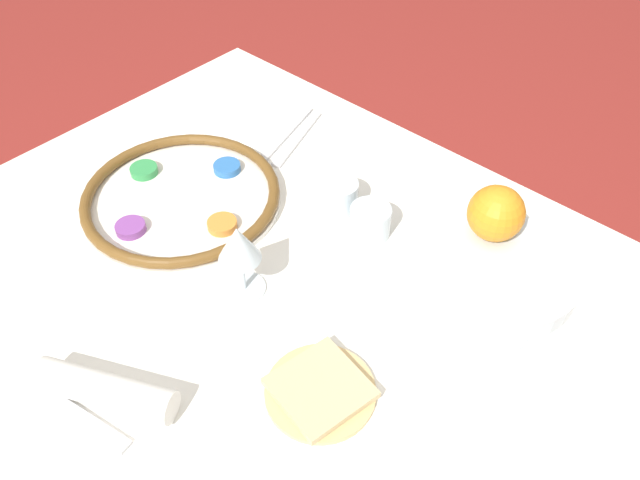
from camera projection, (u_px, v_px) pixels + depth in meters
name	position (u px, v px, depth m)	size (l,w,h in m)	color
ground_plane	(290.00, 479.00, 1.50)	(8.00, 8.00, 0.00)	maroon
dining_table	(284.00, 402.00, 1.25)	(1.24, 0.98, 0.71)	white
seder_plate	(181.00, 197.00, 1.13)	(0.36, 0.36, 0.03)	silver
wine_glass	(239.00, 247.00, 0.92)	(0.07, 0.07, 0.13)	silver
fruit_stand	(498.00, 277.00, 0.87)	(0.22, 0.22, 0.13)	silver
orange_fruit	(496.00, 213.00, 0.87)	(0.08, 0.08, 0.08)	orange
bread_plate	(320.00, 390.00, 0.85)	(0.15, 0.15, 0.02)	tan
napkin_roll	(105.00, 390.00, 0.84)	(0.20, 0.13, 0.05)	white
cup_near	(370.00, 221.00, 1.06)	(0.07, 0.07, 0.06)	silver
cup_mid	(338.00, 195.00, 1.11)	(0.07, 0.07, 0.06)	silver
fork_left	(287.00, 133.00, 1.29)	(0.07, 0.20, 0.01)	silver
fork_right	(297.00, 138.00, 1.27)	(0.08, 0.20, 0.01)	silver
spoon	(77.00, 415.00, 0.83)	(0.18, 0.05, 0.01)	silver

